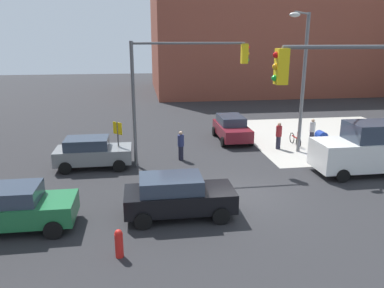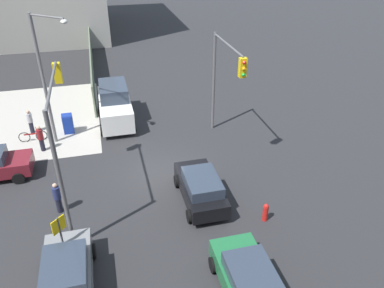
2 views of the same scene
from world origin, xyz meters
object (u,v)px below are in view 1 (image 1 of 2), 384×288
Objects in this scene: hatchback_green at (15,207)px; pedestrian_crossing at (181,145)px; mailbox_blue at (321,142)px; pedestrian_waiting at (312,131)px; traffic_signal_se_corner at (367,108)px; van_white_delivery at (370,149)px; pedestrian_walking_north at (279,135)px; street_lamp_corner at (302,74)px; fire_hydrant at (119,243)px; coupe_black at (177,195)px; bicycle_leaning_on_fence at (295,140)px; sedan_gray at (92,152)px; hatchback_maroon at (232,128)px; traffic_signal_nw_corner at (179,78)px.

pedestrian_crossing is at bearing 46.38° from hatchback_green.
mailbox_blue is 2.48m from pedestrian_waiting.
hatchback_green is (-11.31, 2.64, -3.76)m from traffic_signal_se_corner.
van_white_delivery reaches higher than pedestrian_crossing.
pedestrian_waiting is 0.98× the size of pedestrian_walking_north.
street_lamp_corner is 8.51× the size of fire_hydrant.
coupe_black reaches higher than bicycle_leaning_on_fence.
pedestrian_waiting is at bearing -101.91° from pedestrian_crossing.
sedan_gray is 9.64m from hatchback_maroon.
street_lamp_corner is 4.66m from pedestrian_waiting.
pedestrian_crossing is (-9.19, 3.40, -0.41)m from van_white_delivery.
pedestrian_waiting is (4.21, 11.90, -3.75)m from traffic_signal_se_corner.
mailbox_blue is 14.50m from fire_hydrant.
hatchback_maroon is at bearing 26.79° from sedan_gray.
fire_hydrant is at bearing 136.35° from pedestrian_crossing.
traffic_signal_nw_corner is 6.91× the size of fire_hydrant.
mailbox_blue is at bearing 69.19° from traffic_signal_se_corner.
hatchback_green is at bearing -177.82° from coupe_black.
pedestrian_crossing is at bearing 72.30° from fire_hydrant.
traffic_signal_nw_corner is 4.55× the size of mailbox_blue.
pedestrian_walking_north is (12.92, 8.36, 0.03)m from hatchback_green.
pedestrian_waiting is 0.94× the size of bicycle_leaning_on_fence.
van_white_delivery reaches higher than mailbox_blue.
hatchback_green is 2.28× the size of bicycle_leaning_on_fence.
coupe_black is at bearing -133.91° from bicycle_leaning_on_fence.
pedestrian_waiting is at bearing 11.62° from sedan_gray.
pedestrian_crossing is 7.88m from bicycle_leaning_on_fence.
hatchback_maroon is (10.56, 10.81, 0.00)m from hatchback_green.
sedan_gray is 11.13m from pedestrian_walking_north.
traffic_signal_nw_corner is 1.20× the size of van_white_delivery.
mailbox_blue is at bearing 51.58° from pedestrian_walking_north.
mailbox_blue reaches higher than fire_hydrant.
traffic_signal_nw_corner is 7.09m from hatchback_maroon.
traffic_signal_se_corner is 8.48m from van_white_delivery.
sedan_gray is (-9.36, 9.11, -3.76)m from traffic_signal_se_corner.
pedestrian_waiting reaches higher than coupe_black.
pedestrian_walking_north is (9.20, 10.70, 0.39)m from fire_hydrant.
fire_hydrant is 13.61m from van_white_delivery.
sedan_gray is at bearing -153.21° from hatchback_maroon.
pedestrian_crossing is at bearing -135.62° from hatchback_maroon.
traffic_signal_se_corner is 7.24m from coupe_black.
hatchback_maroon is at bearing 132.26° from street_lamp_corner.
street_lamp_corner is at bearing 36.22° from pedestrian_walking_north.
street_lamp_corner is (7.09, 1.02, 0.03)m from traffic_signal_nw_corner.
pedestrian_walking_north is at bearing 81.67° from traffic_signal_se_corner.
traffic_signal_nw_corner is at bearing 43.97° from hatchback_green.
traffic_signal_se_corner is at bearing -2.26° from fire_hydrant.
pedestrian_walking_north is (6.33, 2.00, -3.80)m from traffic_signal_nw_corner.
pedestrian_crossing is at bearing 115.32° from traffic_signal_se_corner.
traffic_signal_nw_corner is 7.27m from coupe_black.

